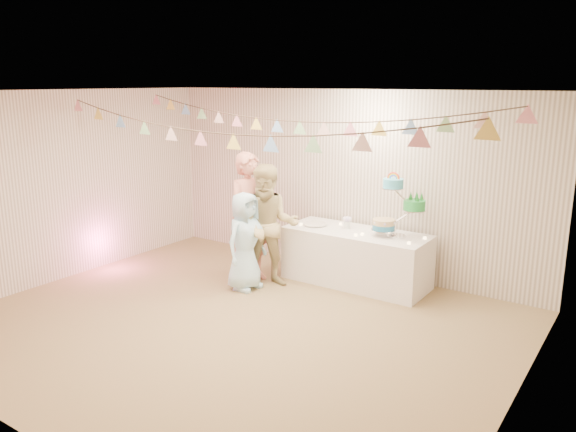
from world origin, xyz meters
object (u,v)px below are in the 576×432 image
Objects in this scene: person_adult_a at (250,217)px; person_adult_b at (269,226)px; cake_stand at (398,206)px; table at (356,257)px; person_child at (245,241)px.

person_adult_b is (0.34, -0.04, -0.07)m from person_adult_a.
cake_stand is 0.47× the size of person_adult_b.
cake_stand is 1.98m from person_adult_a.
cake_stand is at bearing 5.19° from table.
person_child is at bearing -137.84° from table.
cake_stand is 0.44× the size of person_adult_a.
person_adult_a is (-1.82, -0.75, -0.25)m from cake_stand.
person_adult_a reaches higher than person_child.
cake_stand is 0.60× the size of person_child.
cake_stand reaches higher than table.
person_adult_b is (-0.93, -0.74, 0.46)m from table.
person_adult_b is at bearing -76.43° from person_adult_a.
table is 2.49× the size of cake_stand.
table is at bearing 3.61° from person_adult_b.
table is 1.49× the size of person_child.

